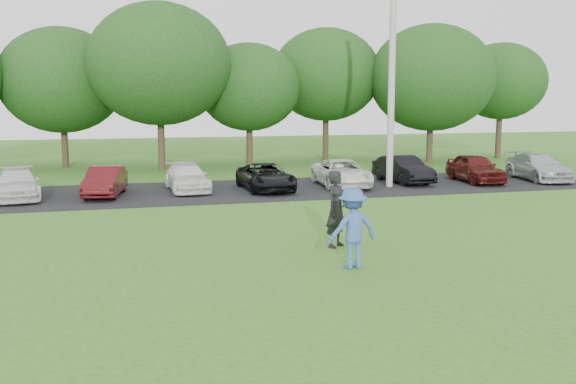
# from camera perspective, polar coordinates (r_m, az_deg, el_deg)

# --- Properties ---
(ground) EXTENTS (100.00, 100.00, 0.00)m
(ground) POSITION_cam_1_polar(r_m,az_deg,el_deg) (13.81, 3.82, -7.39)
(ground) COLOR #32631C
(ground) RESTS_ON ground
(parking_lot) EXTENTS (32.00, 6.50, 0.03)m
(parking_lot) POSITION_cam_1_polar(r_m,az_deg,el_deg) (26.20, -5.42, 0.12)
(parking_lot) COLOR black
(parking_lot) RESTS_ON ground
(utility_pole) EXTENTS (0.28, 0.28, 9.95)m
(utility_pole) POSITION_cam_1_polar(r_m,az_deg,el_deg) (27.32, 9.22, 10.82)
(utility_pole) COLOR #ADADA8
(utility_pole) RESTS_ON ground
(frisbee_player) EXTENTS (1.25, 0.83, 1.98)m
(frisbee_player) POSITION_cam_1_polar(r_m,az_deg,el_deg) (14.24, 5.75, -3.20)
(frisbee_player) COLOR #3A5CA5
(frisbee_player) RESTS_ON ground
(camera_bystander) EXTENTS (0.84, 0.81, 1.94)m
(camera_bystander) POSITION_cam_1_polar(r_m,az_deg,el_deg) (16.21, 4.34, -1.51)
(camera_bystander) COLOR black
(camera_bystander) RESTS_ON ground
(parked_cars) EXTENTS (30.89, 4.75, 1.25)m
(parked_cars) POSITION_cam_1_polar(r_m,az_deg,el_deg) (26.23, -2.86, 1.44)
(parked_cars) COLOR #4F1119
(parked_cars) RESTS_ON parking_lot
(tree_row) EXTENTS (42.39, 9.85, 8.64)m
(tree_row) POSITION_cam_1_polar(r_m,az_deg,el_deg) (35.83, -5.79, 10.16)
(tree_row) COLOR #38281C
(tree_row) RESTS_ON ground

